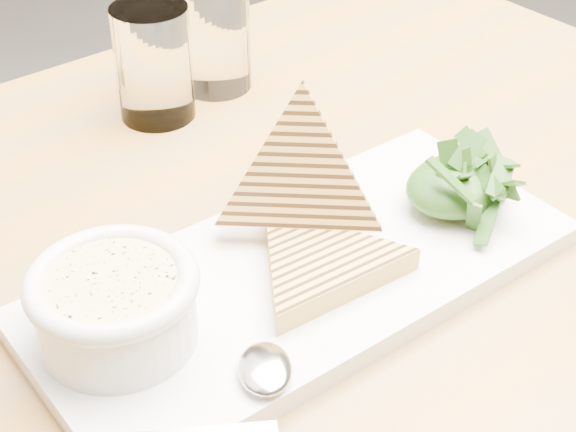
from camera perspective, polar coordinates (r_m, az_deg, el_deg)
table_top at (r=0.68m, az=-4.40°, el=-4.35°), size 1.15×0.79×0.04m
table_leg_br at (r=1.37m, az=6.88°, el=-1.02°), size 0.06×0.06×0.73m
platter at (r=0.64m, az=1.07°, el=-3.83°), size 0.40×0.18×0.02m
soup_bowl at (r=0.58m, az=-11.02°, el=-6.26°), size 0.10×0.10×0.04m
soup at (r=0.56m, az=-11.31°, el=-4.36°), size 0.09×0.09×0.01m
bowl_rim at (r=0.56m, az=-11.33°, el=-4.20°), size 0.11×0.11×0.01m
sandwich_flat at (r=0.62m, az=2.10°, el=-3.13°), size 0.15×0.15×0.02m
sandwich_lean at (r=0.64m, az=0.77°, el=2.44°), size 0.19×0.19×0.16m
salad_base at (r=0.70m, az=11.02°, el=2.00°), size 0.09×0.07×0.04m
arugula_pile at (r=0.70m, az=11.11°, el=2.62°), size 0.11×0.10×0.05m
spoon_bowl at (r=0.55m, az=-1.50°, el=-9.83°), size 0.05×0.06×0.01m
glass_near at (r=0.84m, az=-8.68°, el=9.74°), size 0.07×0.07×0.11m
glass_far at (r=0.88m, az=-4.79°, el=11.52°), size 0.07×0.07×0.11m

